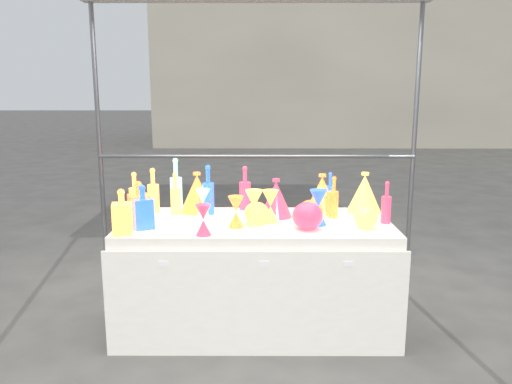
{
  "coord_description": "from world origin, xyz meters",
  "views": [
    {
      "loc": [
        0.01,
        -3.25,
        1.61
      ],
      "look_at": [
        0.0,
        0.0,
        0.95
      ],
      "focal_mm": 35.0,
      "sensor_mm": 36.0,
      "label": 1
    }
  ],
  "objects_px": {
    "lampshade_0": "(197,192)",
    "bottle_0": "(135,194)",
    "cardboard_box_closed": "(209,231)",
    "hourglass_0": "(236,212)",
    "globe_0": "(257,214)",
    "decanter_0": "(122,212)",
    "display_table": "(256,275)"
  },
  "relations": [
    {
      "from": "hourglass_0",
      "to": "lampshade_0",
      "type": "xyz_separation_m",
      "value": [
        -0.3,
        0.42,
        0.04
      ]
    },
    {
      "from": "display_table",
      "to": "cardboard_box_closed",
      "type": "distance_m",
      "value": 1.76
    },
    {
      "from": "hourglass_0",
      "to": "lampshade_0",
      "type": "distance_m",
      "value": 0.52
    },
    {
      "from": "lampshade_0",
      "to": "bottle_0",
      "type": "bearing_deg",
      "value": -150.71
    },
    {
      "from": "bottle_0",
      "to": "hourglass_0",
      "type": "height_order",
      "value": "bottle_0"
    },
    {
      "from": "display_table",
      "to": "bottle_0",
      "type": "distance_m",
      "value": 1.02
    },
    {
      "from": "cardboard_box_closed",
      "to": "globe_0",
      "type": "distance_m",
      "value": 1.92
    },
    {
      "from": "cardboard_box_closed",
      "to": "hourglass_0",
      "type": "relative_size",
      "value": 2.71
    },
    {
      "from": "cardboard_box_closed",
      "to": "lampshade_0",
      "type": "relative_size",
      "value": 1.91
    },
    {
      "from": "cardboard_box_closed",
      "to": "globe_0",
      "type": "height_order",
      "value": "globe_0"
    },
    {
      "from": "display_table",
      "to": "lampshade_0",
      "type": "bearing_deg",
      "value": 146.69
    },
    {
      "from": "display_table",
      "to": "decanter_0",
      "type": "bearing_deg",
      "value": -159.56
    },
    {
      "from": "lampshade_0",
      "to": "cardboard_box_closed",
      "type": "bearing_deg",
      "value": 108.24
    },
    {
      "from": "bottle_0",
      "to": "hourglass_0",
      "type": "relative_size",
      "value": 1.51
    },
    {
      "from": "display_table",
      "to": "bottle_0",
      "type": "relative_size",
      "value": 5.98
    },
    {
      "from": "bottle_0",
      "to": "globe_0",
      "type": "height_order",
      "value": "bottle_0"
    },
    {
      "from": "cardboard_box_closed",
      "to": "lampshade_0",
      "type": "xyz_separation_m",
      "value": [
        0.06,
        -1.41,
        0.69
      ]
    },
    {
      "from": "globe_0",
      "to": "lampshade_0",
      "type": "height_order",
      "value": "lampshade_0"
    },
    {
      "from": "bottle_0",
      "to": "decanter_0",
      "type": "distance_m",
      "value": 0.48
    },
    {
      "from": "display_table",
      "to": "lampshade_0",
      "type": "relative_size",
      "value": 6.36
    },
    {
      "from": "bottle_0",
      "to": "globe_0",
      "type": "relative_size",
      "value": 1.87
    },
    {
      "from": "decanter_0",
      "to": "bottle_0",
      "type": "bearing_deg",
      "value": 82.27
    },
    {
      "from": "hourglass_0",
      "to": "lampshade_0",
      "type": "height_order",
      "value": "lampshade_0"
    },
    {
      "from": "decanter_0",
      "to": "lampshade_0",
      "type": "relative_size",
      "value": 0.97
    },
    {
      "from": "bottle_0",
      "to": "decanter_0",
      "type": "bearing_deg",
      "value": -85.45
    },
    {
      "from": "cardboard_box_closed",
      "to": "decanter_0",
      "type": "bearing_deg",
      "value": -110.26
    },
    {
      "from": "cardboard_box_closed",
      "to": "bottle_0",
      "type": "relative_size",
      "value": 1.79
    },
    {
      "from": "display_table",
      "to": "hourglass_0",
      "type": "relative_size",
      "value": 9.05
    },
    {
      "from": "decanter_0",
      "to": "lampshade_0",
      "type": "bearing_deg",
      "value": 44.06
    },
    {
      "from": "hourglass_0",
      "to": "globe_0",
      "type": "distance_m",
      "value": 0.16
    },
    {
      "from": "decanter_0",
      "to": "lampshade_0",
      "type": "height_order",
      "value": "lampshade_0"
    },
    {
      "from": "hourglass_0",
      "to": "lampshade_0",
      "type": "relative_size",
      "value": 0.7
    }
  ]
}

